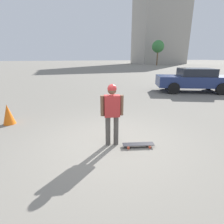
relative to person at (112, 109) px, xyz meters
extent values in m
plane|color=gray|center=(0.00, 0.00, -0.95)|extent=(220.00, 220.00, 0.00)
cylinder|color=#4C4742|center=(-0.10, 0.02, -0.57)|extent=(0.13, 0.13, 0.77)
cylinder|color=#4C4742|center=(0.10, -0.02, -0.57)|extent=(0.13, 0.13, 0.77)
cube|color=#B22D2D|center=(0.00, 0.00, 0.08)|extent=(0.40, 0.26, 0.53)
cylinder|color=brown|center=(-0.23, 0.04, 0.10)|extent=(0.10, 0.10, 0.50)
cylinder|color=brown|center=(0.23, -0.04, 0.10)|extent=(0.10, 0.10, 0.50)
sphere|color=brown|center=(0.00, 0.00, 0.47)|extent=(0.21, 0.21, 0.21)
sphere|color=red|center=(0.00, 0.00, 0.51)|extent=(0.22, 0.22, 0.22)
cube|color=#232328|center=(0.59, -0.33, -0.88)|extent=(0.81, 0.37, 0.01)
cylinder|color=#D14C33|center=(0.31, -0.37, -0.92)|extent=(0.07, 0.05, 0.07)
cylinder|color=#D14C33|center=(0.36, -0.16, -0.92)|extent=(0.07, 0.05, 0.07)
cylinder|color=#D14C33|center=(0.83, -0.49, -0.92)|extent=(0.07, 0.05, 0.07)
cylinder|color=#D14C33|center=(0.88, -0.29, -0.92)|extent=(0.07, 0.05, 0.07)
cube|color=navy|center=(7.18, 5.26, -0.27)|extent=(4.85, 3.45, 0.66)
cube|color=#1E232D|center=(7.28, 5.22, 0.30)|extent=(2.51, 2.30, 0.47)
cylinder|color=black|center=(5.54, 4.98, -0.60)|extent=(0.72, 0.46, 0.70)
cylinder|color=black|center=(6.26, 6.65, -0.60)|extent=(0.72, 0.46, 0.70)
cylinder|color=black|center=(8.10, 3.87, -0.60)|extent=(0.72, 0.46, 0.70)
cylinder|color=black|center=(8.82, 5.55, -0.60)|extent=(0.72, 0.46, 0.70)
cube|color=#9E998E|center=(32.26, 49.70, 11.46)|extent=(15.49, 10.03, 24.82)
cylinder|color=brown|center=(24.98, 38.41, 0.88)|extent=(0.32, 0.32, 3.67)
sphere|color=#387A3D|center=(24.98, 38.41, 3.81)|extent=(3.11, 3.11, 3.11)
cone|color=orange|center=(-2.86, 2.45, -0.61)|extent=(0.39, 0.39, 0.68)
camera|label=1|loc=(-1.25, -3.88, 1.22)|focal=28.00mm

